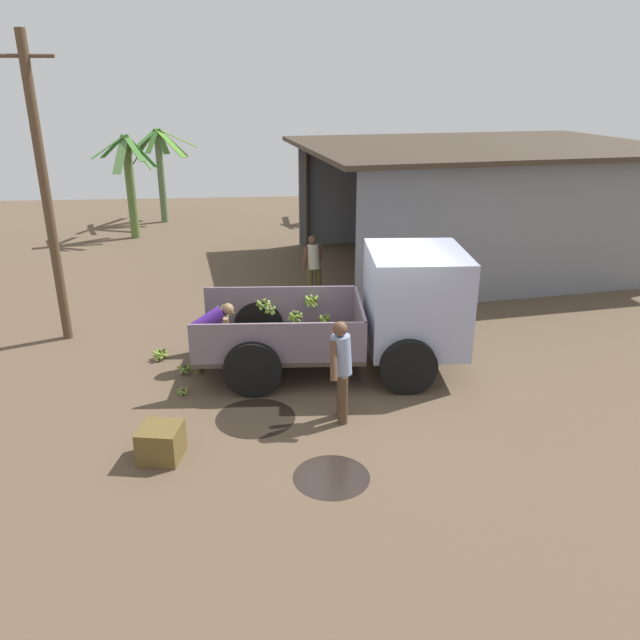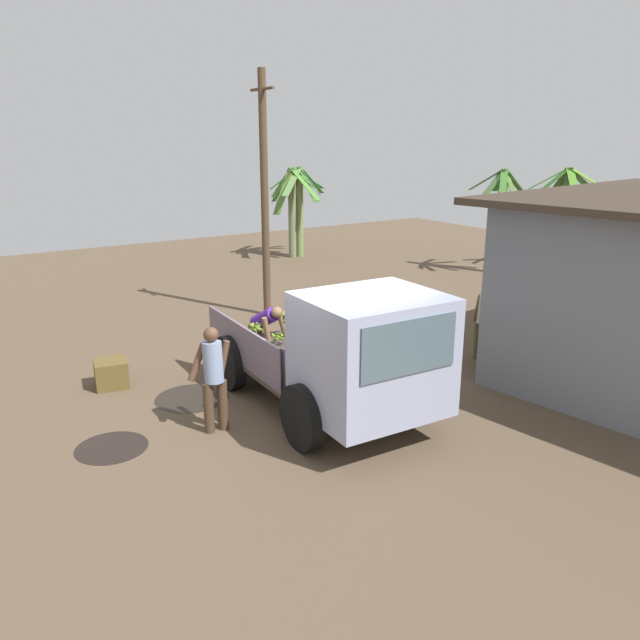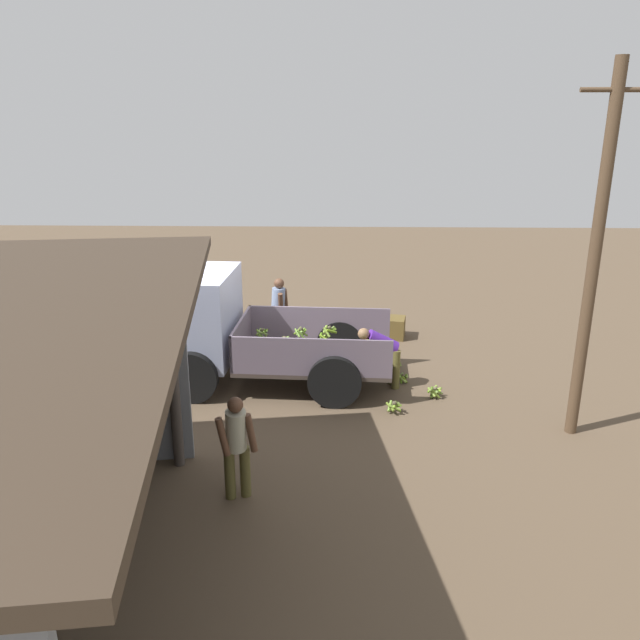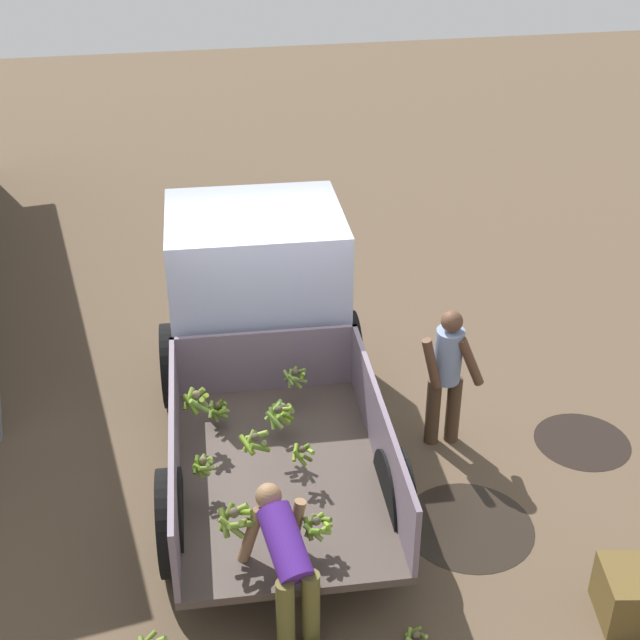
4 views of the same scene
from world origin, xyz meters
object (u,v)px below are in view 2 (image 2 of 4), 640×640
object	(u,v)px
utility_pole	(265,195)
person_bystander_near_shed	(485,318)
person_worker_loading	(264,327)
banana_bunch_on_ground_0	(210,363)
banana_bunch_on_ground_1	(309,344)
banana_bunch_on_ground_3	(262,340)
wooden_crate_0	(111,374)
person_foreground_visitor	(213,374)
cargo_truck	(355,356)
banana_bunch_on_ground_2	(245,353)

from	to	relation	value
utility_pole	person_bystander_near_shed	xyz separation A→B (m)	(5.18, 2.02, -2.09)
person_worker_loading	banana_bunch_on_ground_0	distance (m)	1.25
person_bystander_near_shed	banana_bunch_on_ground_1	size ratio (longest dim) A/B	5.33
banana_bunch_on_ground_3	wooden_crate_0	bearing A→B (deg)	-81.25
person_bystander_near_shed	banana_bunch_on_ground_0	size ratio (longest dim) A/B	7.58
banana_bunch_on_ground_1	utility_pole	bearing A→B (deg)	168.22
person_foreground_visitor	person_bystander_near_shed	world-z (taller)	person_foreground_visitor
person_bystander_near_shed	wooden_crate_0	distance (m)	7.12
person_bystander_near_shed	banana_bunch_on_ground_3	world-z (taller)	person_bystander_near_shed
person_foreground_visitor	person_worker_loading	size ratio (longest dim) A/B	1.34
utility_pole	wooden_crate_0	xyz separation A→B (m)	(2.55, -4.56, -2.69)
cargo_truck	banana_bunch_on_ground_3	size ratio (longest dim) A/B	16.05
utility_pole	person_worker_loading	size ratio (longest dim) A/B	4.75
person_worker_loading	wooden_crate_0	world-z (taller)	person_worker_loading
person_bystander_near_shed	banana_bunch_on_ground_2	bearing A→B (deg)	128.99
banana_bunch_on_ground_0	wooden_crate_0	distance (m)	1.86
cargo_truck	person_bystander_near_shed	bearing A→B (deg)	107.86
person_foreground_visitor	person_worker_loading	world-z (taller)	person_foreground_visitor
utility_pole	person_bystander_near_shed	bearing A→B (deg)	21.32
utility_pole	person_bystander_near_shed	world-z (taller)	utility_pole
person_bystander_near_shed	cargo_truck	bearing A→B (deg)	177.48
banana_bunch_on_ground_0	banana_bunch_on_ground_3	xyz separation A→B (m)	(-0.57, 1.45, 0.05)
person_worker_loading	banana_bunch_on_ground_2	world-z (taller)	person_worker_loading
banana_bunch_on_ground_1	banana_bunch_on_ground_3	distance (m)	1.05
utility_pole	banana_bunch_on_ground_2	distance (m)	4.28
utility_pole	wooden_crate_0	distance (m)	5.88
person_foreground_visitor	banana_bunch_on_ground_2	size ratio (longest dim) A/B	6.94
banana_bunch_on_ground_3	wooden_crate_0	xyz separation A→B (m)	(0.51, -3.31, 0.12)
person_foreground_visitor	banana_bunch_on_ground_0	world-z (taller)	person_foreground_visitor
banana_bunch_on_ground_0	utility_pole	bearing A→B (deg)	134.01
person_worker_loading	person_foreground_visitor	bearing A→B (deg)	-55.53
utility_pole	person_worker_loading	distance (m)	4.09
cargo_truck	banana_bunch_on_ground_2	bearing A→B (deg)	-177.52
person_worker_loading	cargo_truck	bearing A→B (deg)	-16.43
person_worker_loading	banana_bunch_on_ground_0	world-z (taller)	person_worker_loading
cargo_truck	banana_bunch_on_ground_2	xyz separation A→B (m)	(-3.67, 0.03, -1.05)
cargo_truck	banana_bunch_on_ground_1	distance (m)	3.79
person_foreground_visitor	person_worker_loading	bearing A→B (deg)	-40.56
person_foreground_visitor	banana_bunch_on_ground_0	xyz separation A→B (m)	(-2.53, 1.03, -0.82)
person_foreground_visitor	utility_pole	bearing A→B (deg)	-33.25
banana_bunch_on_ground_0	banana_bunch_on_ground_3	distance (m)	1.56
person_bystander_near_shed	banana_bunch_on_ground_2	world-z (taller)	person_bystander_near_shed
person_worker_loading	banana_bunch_on_ground_2	xyz separation A→B (m)	(-0.43, -0.21, -0.63)
banana_bunch_on_ground_3	wooden_crate_0	distance (m)	3.35
person_foreground_visitor	banana_bunch_on_ground_0	bearing A→B (deg)	-19.37
cargo_truck	person_foreground_visitor	world-z (taller)	cargo_truck
cargo_truck	banana_bunch_on_ground_3	distance (m)	4.38
utility_pole	banana_bunch_on_ground_3	xyz separation A→B (m)	(2.04, -1.26, -2.81)
cargo_truck	person_worker_loading	size ratio (longest dim) A/B	3.94
banana_bunch_on_ground_1	banana_bunch_on_ground_0	bearing A→B (deg)	-96.44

